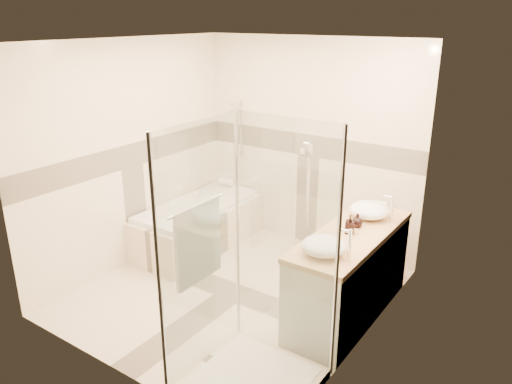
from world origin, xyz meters
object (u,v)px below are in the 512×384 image
Objects in this scene: bathtub at (199,222)px; amenity_bottle_b at (357,220)px; vanity at (349,274)px; amenity_bottle_a at (350,224)px; shower_enclosure at (244,322)px; vessel_sink_far at (324,246)px; vessel_sink_near at (369,210)px.

amenity_bottle_b is at bearing -5.45° from bathtub.
bathtub is at bearing 170.75° from vanity.
shower_enclosure is at bearing -102.30° from amenity_bottle_a.
shower_enclosure is 5.47× the size of vessel_sink_far.
amenity_bottle_a is at bearing -134.86° from vanity.
amenity_bottle_b is (0.00, 0.68, -0.01)m from vessel_sink_far.
vessel_sink_far is at bearing -90.00° from amenity_bottle_b.
shower_enclosure is at bearing -110.19° from vessel_sink_far.
vessel_sink_far is at bearing 69.81° from shower_enclosure.
vessel_sink_near reaches higher than amenity_bottle_b.
vessel_sink_near is (2.13, 0.08, 0.62)m from bathtub.
shower_enclosure is (-0.29, -1.27, 0.08)m from vanity.
vessel_sink_near is at bearing 80.89° from shower_enclosure.
shower_enclosure is 1.77m from vessel_sink_near.
shower_enclosure is at bearing -41.10° from bathtub.
shower_enclosure reaches higher than bathtub.
amenity_bottle_b is (0.27, 1.42, 0.41)m from shower_enclosure.
bathtub is 12.76× the size of amenity_bottle_b.
vanity is 0.79× the size of shower_enclosure.
amenity_bottle_a is at bearing 90.00° from vessel_sink_far.
vanity is at bearing -9.25° from bathtub.
vanity is at bearing -82.25° from amenity_bottle_b.
vessel_sink_near reaches higher than vanity.
amenity_bottle_b is at bearing 90.00° from amenity_bottle_a.
amenity_bottle_b is at bearing 90.00° from vessel_sink_far.
amenity_bottle_a reaches higher than vanity.
bathtub is at bearing 157.58° from vessel_sink_far.
bathtub is 1.05× the size of vanity.
amenity_bottle_a reaches higher than amenity_bottle_b.
vessel_sink_far is 2.15× the size of amenity_bottle_a.
vessel_sink_far reaches higher than bathtub.
vessel_sink_near is 0.96m from vessel_sink_far.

